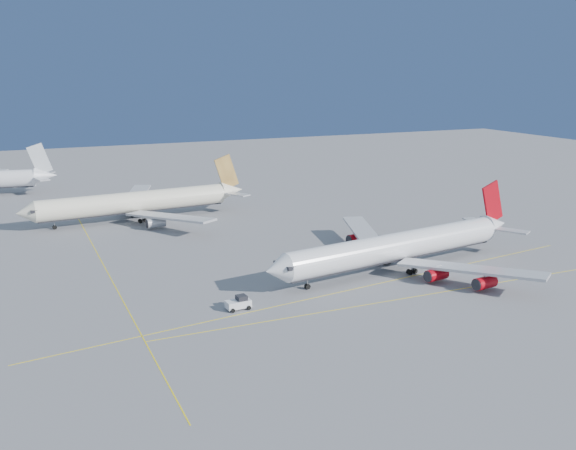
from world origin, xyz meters
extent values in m
plane|color=slate|center=(0.00, 0.00, 0.00)|extent=(500.00, 500.00, 0.00)
cube|color=yellow|center=(5.00, -14.00, 0.01)|extent=(90.00, 0.18, 0.02)
cube|color=yellow|center=(0.00, -6.00, 0.01)|extent=(118.86, 16.88, 0.02)
cube|color=yellow|center=(-40.00, 30.00, 0.01)|extent=(0.18, 140.00, 0.02)
cylinder|color=white|center=(15.31, 1.31, 5.04)|extent=(54.52, 14.11, 5.63)
cone|color=white|center=(-13.62, -3.30, 5.04)|extent=(5.20, 6.24, 5.63)
cone|color=white|center=(45.47, 6.12, 5.63)|extent=(7.55, 6.35, 5.34)
cube|color=black|center=(-11.80, -3.01, 5.63)|extent=(2.37, 5.52, 0.68)
cube|color=#B7B7BC|center=(22.64, -13.47, 3.50)|extent=(20.25, 25.89, 0.53)
cube|color=#B7B7BC|center=(17.68, 17.64, 3.50)|extent=(12.97, 28.36, 0.53)
cube|color=#A40711|center=(44.04, 5.89, 11.06)|extent=(7.43, 1.61, 10.26)
cylinder|color=gray|center=(-6.68, -2.20, 1.65)|extent=(0.23, 0.23, 2.23)
cylinder|color=black|center=(-6.68, -2.20, 0.53)|extent=(1.16, 0.84, 1.07)
cylinder|color=gray|center=(16.89, -2.46, 1.65)|extent=(0.31, 0.31, 2.23)
cylinder|color=black|center=(16.89, -2.46, 0.53)|extent=(1.19, 1.03, 1.07)
cylinder|color=gray|center=(15.64, 5.39, 1.65)|extent=(0.31, 0.31, 2.23)
cylinder|color=black|center=(15.64, 5.39, 0.53)|extent=(1.19, 1.03, 1.07)
cylinder|color=#A40711|center=(17.97, -9.09, 1.68)|extent=(4.98, 3.13, 2.42)
cylinder|color=#A40711|center=(23.36, -16.77, 1.68)|extent=(4.98, 3.13, 2.42)
cylinder|color=#A40711|center=(14.61, 12.02, 1.68)|extent=(4.98, 3.13, 2.42)
cylinder|color=#A40711|center=(17.34, 21.00, 1.68)|extent=(4.98, 3.13, 2.42)
cylinder|color=beige|center=(-25.86, 68.52, 5.13)|extent=(52.15, 10.52, 5.68)
cone|color=beige|center=(-53.85, 65.88, 5.13)|extent=(5.00, 6.08, 5.68)
cone|color=beige|center=(3.43, 71.28, 5.73)|extent=(7.45, 6.03, 5.40)
cube|color=black|center=(-51.96, 66.06, 5.73)|extent=(2.09, 5.52, 0.70)
cube|color=#B7B7BC|center=(-19.59, 53.38, 3.57)|extent=(18.92, 26.51, 0.55)
cube|color=#B7B7BC|center=(-22.53, 84.56, 3.57)|extent=(14.64, 27.94, 0.55)
cube|color=tan|center=(1.94, 71.14, 11.29)|extent=(7.68, 1.17, 10.55)
cylinder|color=gray|center=(-47.02, 66.53, 1.69)|extent=(0.24, 0.24, 2.29)
cylinder|color=black|center=(-47.02, 66.53, 0.55)|extent=(1.16, 0.80, 1.10)
cylinder|color=gray|center=(-24.48, 64.59, 1.69)|extent=(0.32, 0.32, 2.29)
cylinder|color=black|center=(-24.48, 64.59, 0.55)|extent=(1.18, 1.00, 1.10)
cylinder|color=gray|center=(-25.24, 72.63, 1.69)|extent=(0.32, 0.32, 2.29)
cylinder|color=black|center=(-25.24, 72.63, 0.55)|extent=(1.18, 1.00, 1.10)
cylinder|color=#B7B7BC|center=(-22.70, 55.89, 1.70)|extent=(5.00, 2.93, 2.49)
cylinder|color=#B7B7BC|center=(-25.11, 81.52, 1.70)|extent=(5.00, 2.93, 2.49)
cone|color=white|center=(-45.17, 121.51, 5.81)|extent=(7.94, 6.53, 5.43)
cube|color=silver|center=(-46.68, 121.76, 11.47)|extent=(7.81, 1.75, 10.79)
cube|color=white|center=(-22.23, -6.77, 0.97)|extent=(4.42, 2.42, 1.29)
cube|color=black|center=(-21.59, -6.73, 1.93)|extent=(1.83, 1.93, 0.97)
cylinder|color=black|center=(-23.66, -8.00, 0.38)|extent=(0.77, 0.42, 0.75)
cylinder|color=black|center=(-23.80, -5.75, 0.38)|extent=(0.77, 0.42, 0.75)
cylinder|color=black|center=(-20.66, -7.80, 0.38)|extent=(0.77, 0.42, 0.75)
cylinder|color=black|center=(-20.81, -5.55, 0.38)|extent=(0.77, 0.42, 0.75)
camera|label=1|loc=(-56.80, -106.54, 40.93)|focal=40.00mm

